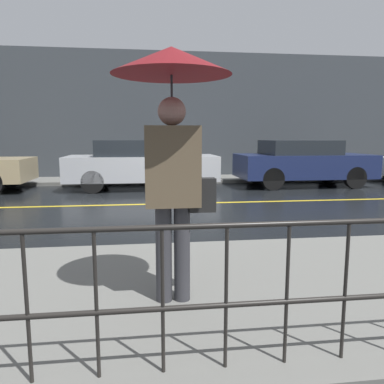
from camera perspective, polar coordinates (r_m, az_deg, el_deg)
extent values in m
plane|color=black|center=(9.04, -2.84, -1.80)|extent=(80.00, 80.00, 0.00)
cube|color=slate|center=(3.91, 3.68, -14.82)|extent=(28.00, 3.16, 0.12)
cube|color=slate|center=(13.66, -4.41, 1.91)|extent=(28.00, 1.82, 0.12)
cube|color=gold|center=(9.04, -2.84, -1.77)|extent=(25.20, 0.12, 0.01)
cube|color=#383D42|center=(14.65, -4.74, 11.46)|extent=(28.00, 0.30, 4.78)
cylinder|color=black|center=(2.36, 10.12, -4.92)|extent=(12.00, 0.04, 0.04)
cylinder|color=black|center=(2.53, 9.81, -16.38)|extent=(12.00, 0.04, 0.04)
cylinder|color=black|center=(2.51, -23.83, -16.04)|extent=(0.02, 0.02, 0.94)
cylinder|color=black|center=(2.43, -14.36, -16.40)|extent=(0.02, 0.02, 0.94)
cylinder|color=black|center=(2.41, -4.49, -16.33)|extent=(0.02, 0.02, 0.94)
cylinder|color=black|center=(2.46, 5.21, -15.81)|extent=(0.02, 0.02, 0.94)
cylinder|color=black|center=(2.57, 14.24, -14.93)|extent=(0.02, 0.02, 0.94)
cylinder|color=black|center=(2.74, 22.28, -13.85)|extent=(0.02, 0.02, 0.94)
cylinder|color=#333338|center=(3.41, -4.32, -9.38)|extent=(0.14, 0.14, 0.88)
cylinder|color=#333338|center=(3.42, -1.53, -9.29)|extent=(0.14, 0.14, 0.88)
cube|color=brown|center=(3.26, -3.03, 3.93)|extent=(0.48, 0.29, 0.69)
sphere|color=#966C61|center=(3.26, -3.09, 12.16)|extent=(0.24, 0.24, 0.24)
cylinder|color=#262628|center=(3.25, -3.08, 10.69)|extent=(0.02, 0.02, 0.77)
cone|color=maroon|center=(3.31, -3.15, 19.35)|extent=(1.02, 1.02, 0.23)
cube|color=black|center=(3.32, 1.51, -0.45)|extent=(0.24, 0.12, 0.30)
cylinder|color=black|center=(13.24, -25.87, 2.16)|extent=(0.71, 0.22, 0.71)
cube|color=#B2B5BA|center=(11.72, -7.55, 3.69)|extent=(4.58, 1.83, 0.75)
cube|color=#1E2328|center=(11.69, -8.51, 6.66)|extent=(2.38, 1.68, 0.48)
cylinder|color=black|center=(12.63, -1.06, 2.62)|extent=(0.66, 0.22, 0.66)
cylinder|color=black|center=(11.04, -0.13, 1.79)|extent=(0.66, 0.22, 0.66)
cylinder|color=black|center=(12.63, -13.97, 2.38)|extent=(0.66, 0.22, 0.66)
cylinder|color=black|center=(11.05, -14.90, 1.51)|extent=(0.66, 0.22, 0.66)
cube|color=#19234C|center=(12.82, 16.58, 3.86)|extent=(4.29, 1.94, 0.75)
cube|color=#1E2328|center=(12.72, 15.99, 6.56)|extent=(2.23, 1.78, 0.45)
cylinder|color=black|center=(14.19, 20.04, 2.81)|extent=(0.68, 0.22, 0.68)
cylinder|color=black|center=(12.70, 23.59, 2.01)|extent=(0.68, 0.22, 0.68)
cylinder|color=black|center=(13.18, 9.72, 2.81)|extent=(0.68, 0.22, 0.68)
cylinder|color=black|center=(11.56, 12.21, 1.96)|extent=(0.68, 0.22, 0.68)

